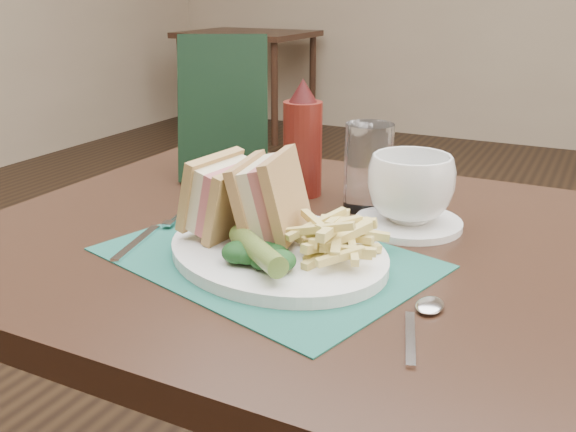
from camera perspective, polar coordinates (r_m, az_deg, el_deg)
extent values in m
plane|color=tan|center=(4.87, 22.15, 5.66)|extent=(6.00, 0.00, 6.00)
cube|color=#1C5A4C|center=(0.80, -1.97, -3.71)|extent=(0.44, 0.37, 0.00)
cylinder|color=#516D29|center=(0.72, -2.76, -3.01)|extent=(0.11, 0.10, 0.03)
cylinder|color=white|center=(0.92, 10.63, -0.62)|extent=(0.17, 0.17, 0.01)
imported|color=white|center=(0.90, 10.84, 2.47)|extent=(0.16, 0.16, 0.09)
cylinder|color=white|center=(0.96, 7.15, 4.34)|extent=(0.09, 0.09, 0.13)
cube|color=black|center=(1.11, -5.80, 9.45)|extent=(0.18, 0.15, 0.24)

